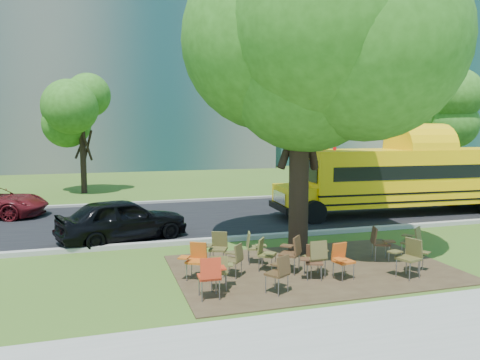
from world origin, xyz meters
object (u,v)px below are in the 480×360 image
object	(u,v)px
chair_0	(220,269)
chair_2	(280,270)
chair_7	(415,254)
chair_10	(253,245)
chair_6	(409,254)
black_car	(123,219)
chair_13	(413,239)
chair_14	(265,252)
chair_11	(292,250)
chair_15	(196,257)
chair_1	(211,273)
chair_4	(317,254)
main_tree	(301,55)
chair_3	(313,258)
school_bus	(416,176)
chair_5	(341,258)
chair_9	(218,245)
chair_8	(235,257)
chair_12	(379,240)

from	to	relation	value
chair_0	chair_2	bearing A→B (deg)	-14.75
chair_7	chair_10	size ratio (longest dim) A/B	0.90
chair_6	black_car	distance (m)	8.63
chair_7	chair_13	bearing A→B (deg)	112.35
chair_6	chair_14	distance (m)	3.45
chair_11	chair_15	bearing A→B (deg)	125.93
chair_0	chair_2	world-z (taller)	chair_2
chair_7	chair_11	size ratio (longest dim) A/B	0.81
chair_1	chair_14	distance (m)	2.29
chair_4	chair_13	world-z (taller)	chair_4
main_tree	chair_13	xyz separation A→B (m)	(2.75, -1.50, -5.02)
chair_3	chair_10	world-z (taller)	chair_10
chair_2	chair_3	bearing A→B (deg)	0.03
chair_2	black_car	bearing A→B (deg)	84.52
school_bus	chair_1	world-z (taller)	school_bus
chair_4	chair_11	world-z (taller)	chair_11
chair_11	chair_15	size ratio (longest dim) A/B	1.08
chair_15	chair_5	bearing A→B (deg)	-166.27
school_bus	black_car	bearing A→B (deg)	-170.67
chair_4	chair_1	bearing A→B (deg)	-166.45
chair_11	chair_15	world-z (taller)	chair_11
chair_2	chair_14	distance (m)	1.61
chair_6	chair_10	xyz separation A→B (m)	(-3.21, 2.16, -0.06)
chair_10	chair_9	bearing A→B (deg)	-83.89
chair_1	chair_10	bearing A→B (deg)	55.60
black_car	main_tree	bearing A→B (deg)	-139.61
chair_11	chair_13	size ratio (longest dim) A/B	1.04
chair_6	chair_15	world-z (taller)	chair_6
main_tree	chair_11	distance (m)	5.35
chair_2	chair_0	bearing A→B (deg)	121.45
school_bus	chair_7	bearing A→B (deg)	-124.68
chair_8	chair_13	size ratio (longest dim) A/B	0.90
chair_13	chair_10	bearing A→B (deg)	131.54
chair_8	chair_6	bearing A→B (deg)	-66.53
chair_12	chair_14	distance (m)	3.29
chair_2	school_bus	bearing A→B (deg)	6.96
main_tree	chair_4	bearing A→B (deg)	-102.00
chair_7	chair_10	bearing A→B (deg)	-149.72
chair_3	chair_15	world-z (taller)	chair_15
main_tree	chair_0	xyz separation A→B (m)	(-2.92, -2.36, -5.08)
chair_15	black_car	distance (m)	4.69
chair_2	chair_4	xyz separation A→B (m)	(1.27, 0.79, 0.04)
chair_11	chair_12	size ratio (longest dim) A/B	1.04
main_tree	chair_15	bearing A→B (deg)	-156.15
chair_15	chair_4	bearing A→B (deg)	-163.87
chair_0	chair_6	xyz separation A→B (m)	(4.55, -0.45, 0.09)
chair_1	chair_12	xyz separation A→B (m)	(5.03, 1.52, -0.01)
chair_7	chair_12	size ratio (longest dim) A/B	0.84
chair_14	chair_15	world-z (taller)	chair_15
chair_0	chair_4	size ratio (longest dim) A/B	0.87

